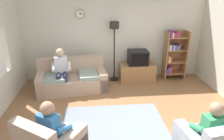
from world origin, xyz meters
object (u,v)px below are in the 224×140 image
object	(u,v)px
tv	(138,57)
person_in_left_armchair	(54,127)
tv_stand	(137,72)
person_on_couch	(61,69)
couch	(72,79)
bookshelf	(174,54)
person_in_right_armchair	(208,128)
floor_lamp	(114,35)

from	to	relation	value
tv	person_in_left_armchair	world-z (taller)	person_in_left_armchair
tv_stand	person_on_couch	size ratio (longest dim) A/B	0.89
tv	couch	bearing A→B (deg)	-166.92
bookshelf	couch	bearing A→B (deg)	-170.00
person_in_right_armchair	tv_stand	bearing A→B (deg)	98.39
person_on_couch	floor_lamp	bearing A→B (deg)	24.49
person_on_couch	couch	bearing A→B (deg)	22.95
person_on_couch	person_in_left_armchair	bearing A→B (deg)	-84.65
couch	tv	bearing A→B (deg)	13.08
tv	person_in_right_armchair	distance (m)	3.28
person_in_left_armchair	couch	bearing A→B (deg)	89.33
floor_lamp	couch	bearing A→B (deg)	-155.20
couch	bookshelf	bearing A→B (deg)	10.00
couch	tv_stand	size ratio (longest dim) A/B	1.82
couch	floor_lamp	distance (m)	1.80
couch	floor_lamp	xyz separation A→B (m)	(1.27, 0.58, 1.14)
person_in_left_armchair	bookshelf	bearing A→B (deg)	44.26
bookshelf	tv	bearing A→B (deg)	-175.36
couch	person_in_right_armchair	world-z (taller)	person_in_right_armchair
bookshelf	person_in_left_armchair	bearing A→B (deg)	-135.74
person_in_left_armchair	tv_stand	bearing A→B (deg)	56.39
bookshelf	tv_stand	bearing A→B (deg)	-176.55
couch	person_on_couch	world-z (taller)	person_on_couch
tv_stand	tv	distance (m)	0.50
tv_stand	person_on_couch	xyz separation A→B (m)	(-2.24, -0.60, 0.42)
couch	person_on_couch	bearing A→B (deg)	-157.05
couch	tv_stand	bearing A→B (deg)	13.75
couch	tv	size ratio (longest dim) A/B	3.33
tv_stand	person_in_left_armchair	distance (m)	3.66
tv	bookshelf	size ratio (longest dim) A/B	0.38
tv_stand	tv	size ratio (longest dim) A/B	1.83
person_in_right_armchair	couch	bearing A→B (deg)	131.57
bookshelf	person_in_left_armchair	world-z (taller)	bookshelf
tv	bookshelf	distance (m)	1.17
floor_lamp	person_in_left_armchair	size ratio (longest dim) A/B	1.65
couch	tv_stand	xyz separation A→B (m)	(1.99, 0.49, -0.04)
couch	tv_stand	world-z (taller)	couch
couch	floor_lamp	bearing A→B (deg)	24.80
floor_lamp	person_in_left_armchair	world-z (taller)	floor_lamp
bookshelf	person_on_couch	distance (m)	3.48
tv	bookshelf	bearing A→B (deg)	4.64
couch	tv	xyz separation A→B (m)	(1.99, 0.46, 0.46)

